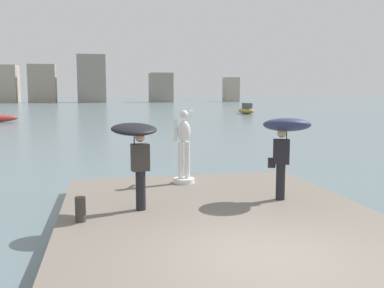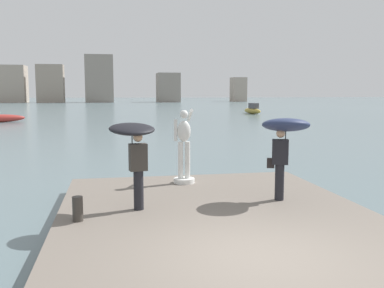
{
  "view_description": "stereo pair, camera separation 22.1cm",
  "coord_description": "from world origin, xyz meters",
  "px_view_note": "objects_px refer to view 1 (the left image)",
  "views": [
    {
      "loc": [
        -2.42,
        -6.32,
        3.0
      ],
      "look_at": [
        0.0,
        5.54,
        1.55
      ],
      "focal_mm": 40.47,
      "sensor_mm": 36.0,
      "label": 1
    },
    {
      "loc": [
        -2.21,
        -6.37,
        3.0
      ],
      "look_at": [
        0.0,
        5.54,
        1.55
      ],
      "focal_mm": 40.47,
      "sensor_mm": 36.0,
      "label": 2
    }
  ],
  "objects_px": {
    "onlooker_left": "(136,143)",
    "onlooker_right": "(286,133)",
    "boat_near": "(246,110)",
    "mooring_bollard": "(80,209)",
    "statue_white_figure": "(184,150)"
  },
  "relations": [
    {
      "from": "statue_white_figure",
      "to": "onlooker_right",
      "type": "bearing_deg",
      "value": -49.61
    },
    {
      "from": "mooring_bollard",
      "to": "boat_near",
      "type": "height_order",
      "value": "boat_near"
    },
    {
      "from": "boat_near",
      "to": "onlooker_right",
      "type": "bearing_deg",
      "value": -107.59
    },
    {
      "from": "statue_white_figure",
      "to": "onlooker_left",
      "type": "distance_m",
      "value": 3.1
    },
    {
      "from": "statue_white_figure",
      "to": "mooring_bollard",
      "type": "height_order",
      "value": "statue_white_figure"
    },
    {
      "from": "onlooker_left",
      "to": "boat_near",
      "type": "relative_size",
      "value": 0.39
    },
    {
      "from": "statue_white_figure",
      "to": "onlooker_left",
      "type": "relative_size",
      "value": 1.08
    },
    {
      "from": "statue_white_figure",
      "to": "boat_near",
      "type": "xyz_separation_m",
      "value": [
        17.27,
        45.63,
        -0.79
      ]
    },
    {
      "from": "statue_white_figure",
      "to": "mooring_bollard",
      "type": "xyz_separation_m",
      "value": [
        -2.73,
        -3.3,
        -0.69
      ]
    },
    {
      "from": "onlooker_right",
      "to": "mooring_bollard",
      "type": "bearing_deg",
      "value": -169.35
    },
    {
      "from": "onlooker_left",
      "to": "onlooker_right",
      "type": "bearing_deg",
      "value": 3.66
    },
    {
      "from": "onlooker_left",
      "to": "boat_near",
      "type": "bearing_deg",
      "value": 68.7
    },
    {
      "from": "onlooker_right",
      "to": "statue_white_figure",
      "type": "bearing_deg",
      "value": 130.39
    },
    {
      "from": "statue_white_figure",
      "to": "mooring_bollard",
      "type": "distance_m",
      "value": 4.34
    },
    {
      "from": "onlooker_left",
      "to": "mooring_bollard",
      "type": "relative_size",
      "value": 3.88
    }
  ]
}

